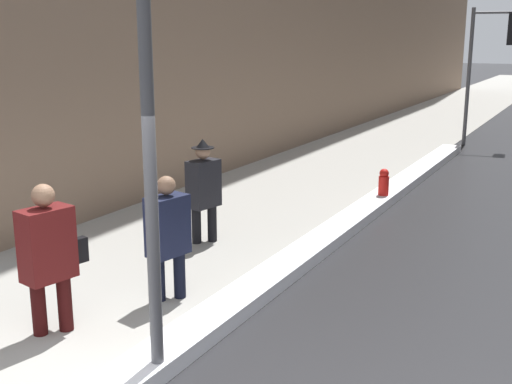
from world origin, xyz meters
name	(u,v)px	position (x,y,z in m)	size (l,w,h in m)	color
sidewalk_slab	(380,144)	(-2.00, 15.00, 0.01)	(4.00, 80.00, 0.01)	#9E9B93
snow_bank_curb	(356,217)	(0.15, 6.68, 0.09)	(0.50, 16.23, 0.18)	white
lamp_post	(146,69)	(0.28, 0.75, 2.89)	(0.28, 0.28, 4.82)	#515156
traffic_light_near	(495,47)	(0.90, 16.16, 2.88)	(1.31, 0.42, 3.98)	#515156
pedestrian_nearside	(49,252)	(-1.31, 1.01, 0.93)	(0.42, 0.78, 1.67)	#340C0C
pedestrian_trailing	(168,232)	(-0.72, 2.35, 0.87)	(0.39, 0.55, 1.56)	black
pedestrian_in_fedora	(204,187)	(-1.56, 4.45, 0.90)	(0.39, 0.56, 1.65)	black
fire_hydrant	(384,187)	(0.20, 8.10, 0.35)	(0.20, 0.20, 0.70)	red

